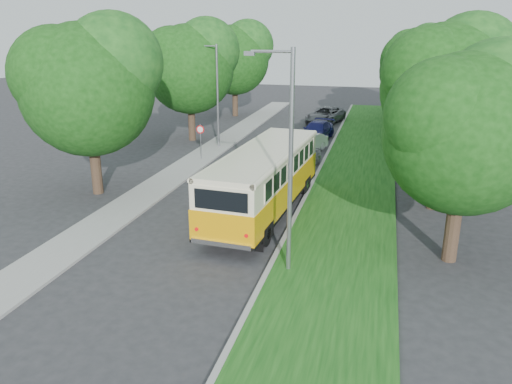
% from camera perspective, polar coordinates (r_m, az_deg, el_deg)
% --- Properties ---
extents(ground, '(120.00, 120.00, 0.00)m').
position_cam_1_polar(ground, '(21.98, -6.15, -4.83)').
color(ground, '#2B2B2E').
rests_on(ground, ground).
extents(curb, '(0.20, 70.00, 0.15)m').
position_cam_1_polar(curb, '(25.61, 5.35, -1.22)').
color(curb, gray).
rests_on(curb, ground).
extents(grass_verge, '(4.50, 70.00, 0.13)m').
position_cam_1_polar(grass_verge, '(25.38, 10.59, -1.67)').
color(grass_verge, '#134312').
rests_on(grass_verge, ground).
extents(sidewalk, '(2.20, 70.00, 0.12)m').
position_cam_1_polar(sidewalk, '(28.08, -11.81, 0.19)').
color(sidewalk, gray).
rests_on(sidewalk, ground).
extents(treeline, '(24.27, 41.91, 9.46)m').
position_cam_1_polar(treeline, '(37.20, 8.27, 13.98)').
color(treeline, '#332319').
rests_on(treeline, ground).
extents(lamppost_near, '(1.71, 0.16, 8.00)m').
position_cam_1_polar(lamppost_near, '(17.19, 3.69, 4.04)').
color(lamppost_near, gray).
rests_on(lamppost_near, ground).
extents(lamppost_far, '(1.71, 0.16, 7.50)m').
position_cam_1_polar(lamppost_far, '(37.15, -4.57, 11.29)').
color(lamppost_far, gray).
rests_on(lamppost_far, ground).
extents(warning_sign, '(0.56, 0.10, 2.50)m').
position_cam_1_polar(warning_sign, '(33.73, -6.37, 6.39)').
color(warning_sign, gray).
rests_on(warning_sign, ground).
extents(vintage_bus, '(3.58, 11.06, 3.23)m').
position_cam_1_polar(vintage_bus, '(23.74, 0.93, 1.20)').
color(vintage_bus, '#ECA007').
rests_on(vintage_bus, ground).
extents(car_silver, '(2.85, 4.26, 1.35)m').
position_cam_1_polar(car_silver, '(32.23, 4.89, 3.98)').
color(car_silver, '#9D9DA1').
rests_on(car_silver, ground).
extents(car_white, '(2.78, 4.42, 1.38)m').
position_cam_1_polar(car_white, '(36.07, 5.76, 5.52)').
color(car_white, white).
rests_on(car_white, ground).
extents(car_blue, '(2.72, 5.08, 1.40)m').
position_cam_1_polar(car_blue, '(40.72, 6.94, 6.96)').
color(car_blue, navy).
rests_on(car_blue, ground).
extents(car_grey, '(3.72, 5.84, 1.50)m').
position_cam_1_polar(car_grey, '(48.05, 7.92, 8.70)').
color(car_grey, '#54565B').
rests_on(car_grey, ground).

